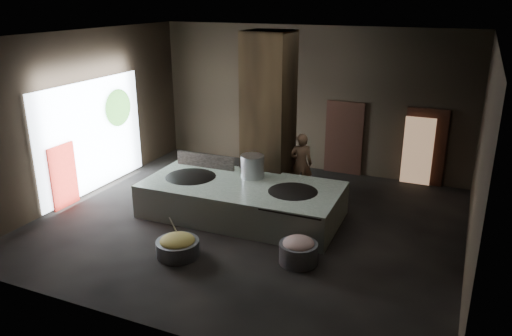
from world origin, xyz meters
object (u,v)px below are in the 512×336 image
at_px(cook, 301,164).
at_px(veg_basin, 178,248).
at_px(hearth_platform, 242,200).
at_px(meat_basin, 298,253).
at_px(stock_pot, 252,167).
at_px(wok_left, 191,180).
at_px(wok_right, 293,196).

relative_size(cook, veg_basin, 1.89).
height_order(hearth_platform, meat_basin, hearth_platform).
xyz_separation_m(stock_pot, veg_basin, (-0.44, -2.98, -0.96)).
xyz_separation_m(wok_left, meat_basin, (3.56, -1.63, -0.53)).
xyz_separation_m(veg_basin, meat_basin, (2.50, 0.75, 0.05)).
bearing_deg(wok_left, veg_basin, -65.98).
height_order(hearth_platform, veg_basin, hearth_platform).
distance_m(hearth_platform, wok_left, 1.49).
distance_m(cook, veg_basin, 4.68).
relative_size(wok_left, stock_pot, 2.42).
distance_m(veg_basin, meat_basin, 2.61).
bearing_deg(stock_pot, wok_right, -21.04).
xyz_separation_m(wok_right, stock_pot, (-1.30, 0.50, 0.38)).
xyz_separation_m(wok_left, cook, (2.33, 2.07, 0.13)).
bearing_deg(veg_basin, meat_basin, 16.76).
xyz_separation_m(hearth_platform, wok_right, (1.35, 0.05, 0.32)).
relative_size(hearth_platform, stock_pot, 7.67).
bearing_deg(meat_basin, stock_pot, 132.67).
height_order(hearth_platform, cook, cook).
distance_m(cook, meat_basin, 3.95).
bearing_deg(cook, wok_left, 19.06).
relative_size(veg_basin, meat_basin, 1.15).
bearing_deg(hearth_platform, wok_right, 0.82).
relative_size(stock_pot, cook, 0.37).
height_order(hearth_platform, wok_right, wok_right).
bearing_deg(cook, meat_basin, 85.86).
bearing_deg(wok_left, hearth_platform, 1.97).
bearing_deg(meat_basin, hearth_platform, 141.41).
xyz_separation_m(wok_left, wok_right, (2.80, 0.10, 0.00)).
xyz_separation_m(wok_right, cook, (-0.47, 1.97, 0.13)).
height_order(wok_left, cook, cook).
bearing_deg(wok_right, meat_basin, -66.38).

